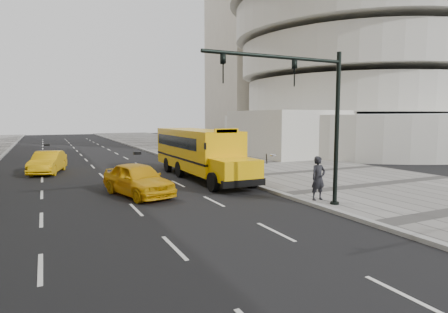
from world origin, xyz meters
name	(u,v)px	position (x,y,z in m)	size (l,w,h in m)	color
ground	(134,187)	(0.00, 0.00, 0.00)	(140.00, 140.00, 0.00)	black
sidewalk_museum	(311,172)	(12.00, 0.00, 0.07)	(12.00, 140.00, 0.15)	gray
curb_museum	(232,178)	(6.00, 0.00, 0.07)	(0.30, 140.00, 0.15)	gray
guggenheim	(329,41)	(29.37, 18.51, 13.58)	(33.20, 42.20, 35.00)	silver
school_bus	(198,149)	(4.50, 1.91, 1.76)	(2.96, 11.56, 3.19)	#F1B208
taxi_near	(138,179)	(-0.27, -2.22, 0.80)	(1.89, 4.69, 1.60)	#E5A50B
taxi_far	(48,162)	(-4.13, 7.70, 0.74)	(1.57, 4.51, 1.49)	#E5A50B
pedestrian	(318,178)	(6.50, -7.32, 1.12)	(0.71, 0.46, 1.93)	black
traffic_signal	(310,109)	(5.19, -8.27, 4.09)	(6.18, 0.36, 6.40)	black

